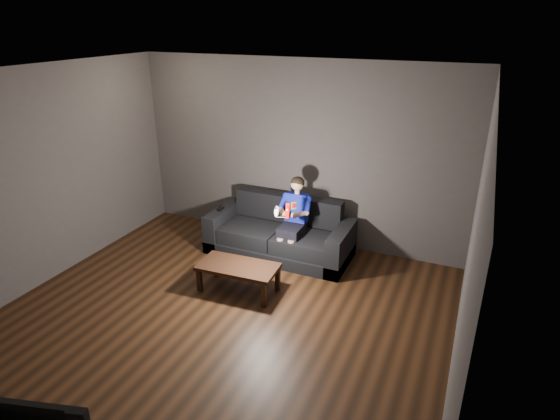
% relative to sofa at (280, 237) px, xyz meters
% --- Properties ---
extents(floor, '(5.00, 5.00, 0.00)m').
position_rel_sofa_xyz_m(floor, '(0.02, -1.93, -0.26)').
color(floor, black).
rests_on(floor, ground).
extents(back_wall, '(5.00, 0.04, 2.70)m').
position_rel_sofa_xyz_m(back_wall, '(0.02, 0.57, 1.09)').
color(back_wall, '#413B39').
rests_on(back_wall, ground).
extents(left_wall, '(0.04, 5.00, 2.70)m').
position_rel_sofa_xyz_m(left_wall, '(-2.48, -1.93, 1.09)').
color(left_wall, '#413B39').
rests_on(left_wall, ground).
extents(right_wall, '(0.04, 5.00, 2.70)m').
position_rel_sofa_xyz_m(right_wall, '(2.52, -1.93, 1.09)').
color(right_wall, '#413B39').
rests_on(right_wall, ground).
extents(ceiling, '(5.00, 5.00, 0.02)m').
position_rel_sofa_xyz_m(ceiling, '(0.02, -1.93, 2.44)').
color(ceiling, beige).
rests_on(ceiling, back_wall).
extents(sofa, '(2.05, 0.89, 0.79)m').
position_rel_sofa_xyz_m(sofa, '(0.00, 0.00, 0.00)').
color(sofa, black).
rests_on(sofa, floor).
extents(child, '(0.45, 0.55, 1.11)m').
position_rel_sofa_xyz_m(child, '(0.23, -0.05, 0.43)').
color(child, black).
rests_on(child, sofa).
extents(wii_remote_red, '(0.05, 0.08, 0.21)m').
position_rel_sofa_xyz_m(wii_remote_red, '(0.32, -0.48, 0.65)').
color(wii_remote_red, '#D80900').
rests_on(wii_remote_red, child).
extents(nunchuk_white, '(0.07, 0.10, 0.16)m').
position_rel_sofa_xyz_m(nunchuk_white, '(0.16, -0.48, 0.61)').
color(nunchuk_white, white).
rests_on(nunchuk_white, child).
extents(wii_remote_black, '(0.06, 0.16, 0.03)m').
position_rel_sofa_xyz_m(wii_remote_black, '(-0.92, -0.08, 0.32)').
color(wii_remote_black, black).
rests_on(wii_remote_black, sofa).
extents(coffee_table, '(1.01, 0.55, 0.36)m').
position_rel_sofa_xyz_m(coffee_table, '(-0.07, -1.14, 0.05)').
color(coffee_table, black).
rests_on(coffee_table, floor).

